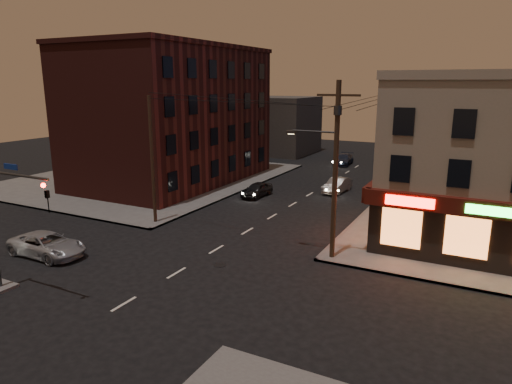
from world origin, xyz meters
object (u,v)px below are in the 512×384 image
Objects in this scene: suv_cross at (47,245)px; sedan_mid at (337,185)px; fire_hydrant at (378,220)px; sedan_near at (257,190)px; sedan_far at (343,159)px.

suv_cross reaches higher than sedan_mid.
suv_cross is at bearing -108.81° from sedan_mid.
fire_hydrant is at bearing -51.64° from sedan_mid.
suv_cross is at bearing -137.81° from fire_hydrant.
sedan_far is at bearing 87.37° from sedan_near.
suv_cross is 1.08× the size of sedan_far.
sedan_mid is 6.04× the size of fire_hydrant.
sedan_near is at bearing -135.10° from sedan_mid.
sedan_mid reaches higher than fire_hydrant.
suv_cross reaches higher than fire_hydrant.
fire_hydrant is (11.71, -3.87, -0.12)m from sedan_near.
suv_cross is 18.99m from sedan_near.
suv_cross is 1.30× the size of sedan_near.
sedan_near is (4.40, 18.47, -0.04)m from suv_cross.
sedan_mid is (5.89, 4.94, 0.03)m from sedan_near.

